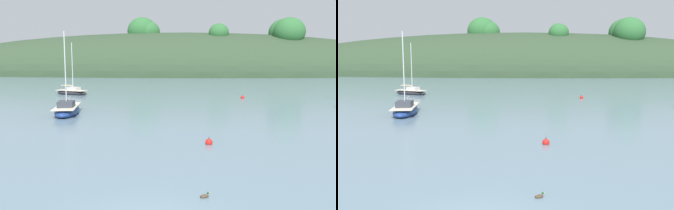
{
  "view_description": "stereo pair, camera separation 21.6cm",
  "coord_description": "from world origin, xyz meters",
  "views": [
    {
      "loc": [
        1.19,
        -10.37,
        5.31
      ],
      "look_at": [
        0.0,
        20.0,
        1.2
      ],
      "focal_mm": 39.96,
      "sensor_mm": 36.0,
      "label": 1
    },
    {
      "loc": [
        1.4,
        -10.36,
        5.31
      ],
      "look_at": [
        0.0,
        20.0,
        1.2
      ],
      "focal_mm": 39.96,
      "sensor_mm": 36.0,
      "label": 2
    }
  ],
  "objects": [
    {
      "name": "duck_lead",
      "position": [
        2.03,
        3.06,
        0.05
      ],
      "size": [
        0.41,
        0.31,
        0.24
      ],
      "color": "#473828",
      "rests_on": "ground"
    },
    {
      "name": "mooring_buoy_inner",
      "position": [
        2.78,
        11.47,
        0.12
      ],
      "size": [
        0.44,
        0.44,
        0.54
      ],
      "color": "red",
      "rests_on": "ground"
    },
    {
      "name": "mooring_buoy_channel",
      "position": [
        8.53,
        35.3,
        0.12
      ],
      "size": [
        0.44,
        0.44,
        0.54
      ],
      "color": "red",
      "rests_on": "ground"
    },
    {
      "name": "far_shoreline_hill",
      "position": [
        0.15,
        92.21,
        0.14
      ],
      "size": [
        150.0,
        36.0,
        26.44
      ],
      "color": "#2D422B",
      "rests_on": "ground"
    },
    {
      "name": "sailboat_orange_cutter",
      "position": [
        -9.19,
        22.48,
        0.37
      ],
      "size": [
        2.9,
        6.22,
        7.55
      ],
      "color": "navy",
      "rests_on": "ground"
    },
    {
      "name": "sailboat_white_near",
      "position": [
        -13.67,
        39.01,
        0.32
      ],
      "size": [
        4.95,
        3.26,
        7.03
      ],
      "color": "#232328",
      "rests_on": "ground"
    }
  ]
}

